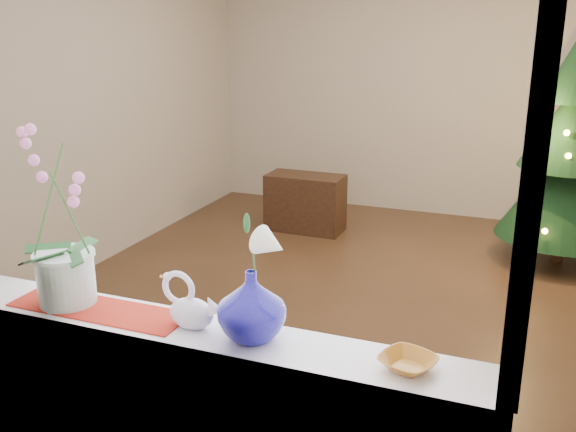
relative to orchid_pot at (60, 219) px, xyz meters
name	(u,v)px	position (x,y,z in m)	size (l,w,h in m)	color
ground	(358,303)	(0.52, 2.36, -1.26)	(5.00, 5.00, 0.00)	#3A2717
wall_back	(429,83)	(0.52, 4.86, 0.09)	(4.50, 0.10, 2.70)	#BCB2A4
wall_front	(160,221)	(0.52, -0.14, 0.09)	(4.50, 0.10, 2.70)	#BCB2A4
wall_left	(86,101)	(-1.73, 2.36, 0.09)	(0.10, 5.00, 2.70)	#BCB2A4
windowsill	(188,332)	(0.52, -0.01, -0.36)	(2.20, 0.26, 0.04)	white
window_frame	(159,108)	(0.52, -0.11, 0.44)	(2.22, 0.06, 1.60)	white
runner	(98,309)	(0.14, -0.01, -0.34)	(0.70, 0.20, 0.01)	maroon
orchid_pot	(60,219)	(0.00, 0.00, 0.00)	(0.23, 0.23, 0.68)	white
swan	(191,302)	(0.54, 0.00, -0.24)	(0.23, 0.10, 0.19)	silver
blue_vase	(251,300)	(0.77, 0.00, -0.20)	(0.27, 0.27, 0.28)	#0F0B68
lily	(250,230)	(0.77, 0.00, 0.05)	(0.16, 0.09, 0.21)	silver
paperweight	(248,335)	(0.77, -0.04, -0.31)	(0.06, 0.06, 0.06)	white
amber_dish	(408,364)	(1.30, -0.01, -0.32)	(0.14, 0.14, 0.04)	#A1651C
xmas_tree	(570,149)	(1.86, 3.81, -0.29)	(1.05, 1.05, 1.93)	black
side_table	(305,203)	(-0.42, 3.82, -0.99)	(0.73, 0.37, 0.55)	black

